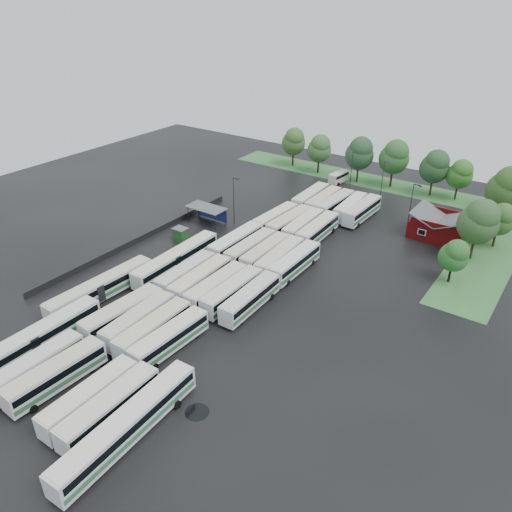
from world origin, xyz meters
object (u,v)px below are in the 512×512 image
Objects in this scene: brick_building at (439,228)px; artic_bus_west_a at (37,339)px; minibus at (339,177)px; artic_bus_east at (128,425)px.

brick_building is 73.78m from artic_bus_west_a.
brick_building reaches higher than minibus.
artic_bus_east is (21.24, -3.22, 0.04)m from artic_bus_west_a.
artic_bus_west_a is at bearing -86.20° from minibus.
artic_bus_west_a is (-33.23, -65.88, 0.11)m from brick_building.
artic_bus_east reaches higher than artic_bus_west_a.
brick_building is at bearing -22.49° from minibus.
artic_bus_west_a reaches higher than minibus.
artic_bus_west_a is 0.98× the size of artic_bus_east.
brick_building reaches higher than artic_bus_west_a.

